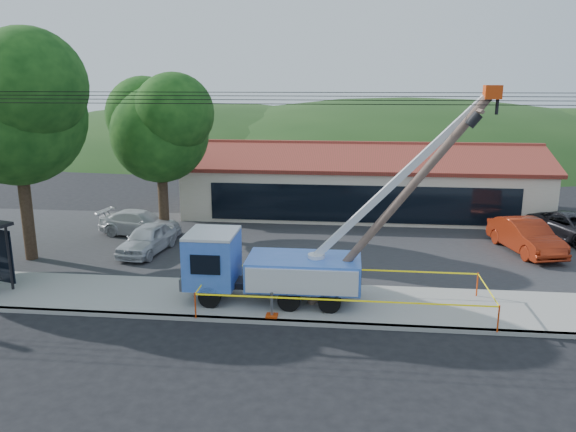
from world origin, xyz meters
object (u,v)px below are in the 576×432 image
Objects in this scene: leaning_pole at (405,194)px; car_dark at (572,242)px; car_white at (141,236)px; car_silver at (148,255)px; car_red at (524,254)px; utility_truck at (269,264)px.

leaning_pole is 1.57× the size of car_dark.
car_dark is at bearing -78.19° from car_white.
car_silver is (-11.94, 5.77, -4.53)m from leaning_pole.
car_silver is 0.80× the size of car_dark.
car_red is 20.39m from car_white.
utility_truck reaches higher than leaning_pole.
utility_truck reaches higher than car_silver.
car_red is (6.86, 7.96, -4.53)m from leaning_pole.
utility_truck is 2.18× the size of car_dark.
leaning_pole is at bearing -2.52° from utility_truck.
car_red is (18.80, 2.19, 0.00)m from car_silver.
car_dark is at bearing 18.87° from car_silver.
car_white is at bearing 122.97° from car_silver.
utility_truck is at bearing 177.48° from leaning_pole.
car_silver is 3.55m from car_white.
utility_truck is 12.30m from car_white.
car_silver is (-6.95, 5.55, -1.61)m from utility_truck.
car_red is at bearing 49.25° from leaning_pole.
car_red is at bearing -84.50° from car_white.
car_silver is at bearing 154.23° from leaning_pole.
leaning_pole reaches higher than car_red.
utility_truck is 9.03m from car_silver.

